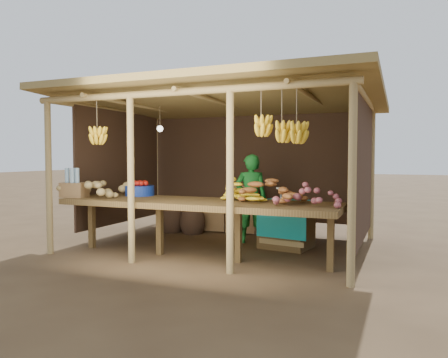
% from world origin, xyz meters
% --- Properties ---
extents(ground, '(60.00, 60.00, 0.00)m').
position_xyz_m(ground, '(0.00, 0.00, 0.00)').
color(ground, brown).
rests_on(ground, ground).
extents(stall_structure, '(4.70, 3.50, 2.43)m').
position_xyz_m(stall_structure, '(0.02, -0.07, 1.92)').
color(stall_structure, tan).
rests_on(stall_structure, ground).
extents(counter, '(3.90, 1.05, 0.80)m').
position_xyz_m(counter, '(0.00, -0.95, 0.74)').
color(counter, brown).
rests_on(counter, ground).
extents(potato_heap, '(1.24, 0.89, 0.37)m').
position_xyz_m(potato_heap, '(-1.67, -1.03, 0.99)').
color(potato_heap, tan).
rests_on(potato_heap, counter).
extents(sweet_potato_heap, '(1.07, 0.86, 0.36)m').
position_xyz_m(sweet_potato_heap, '(0.98, -0.86, 0.98)').
color(sweet_potato_heap, '#A35D2A').
rests_on(sweet_potato_heap, counter).
extents(onion_heap, '(0.93, 0.61, 0.36)m').
position_xyz_m(onion_heap, '(1.54, -1.04, 0.98)').
color(onion_heap, '#A34F57').
rests_on(onion_heap, counter).
extents(banana_pile, '(0.72, 0.58, 0.35)m').
position_xyz_m(banana_pile, '(0.57, -0.89, 0.97)').
color(banana_pile, yellow).
rests_on(banana_pile, counter).
extents(tomato_basin, '(0.44, 0.44, 0.23)m').
position_xyz_m(tomato_basin, '(-1.15, -0.62, 0.90)').
color(tomato_basin, navy).
rests_on(tomato_basin, counter).
extents(bottle_box, '(0.39, 0.34, 0.43)m').
position_xyz_m(bottle_box, '(-1.90, -1.21, 0.97)').
color(bottle_box, olive).
rests_on(bottle_box, counter).
extents(vendor, '(0.61, 0.51, 1.44)m').
position_xyz_m(vendor, '(0.32, 0.36, 0.72)').
color(vendor, '#1A7729').
rests_on(vendor, ground).
extents(tarp_crate, '(0.90, 0.81, 0.95)m').
position_xyz_m(tarp_crate, '(0.95, 0.21, 0.39)').
color(tarp_crate, brown).
rests_on(tarp_crate, ground).
extents(carton_stack, '(1.18, 0.48, 0.87)m').
position_xyz_m(carton_stack, '(-0.32, 1.20, 0.38)').
color(carton_stack, olive).
rests_on(carton_stack, ground).
extents(burlap_sacks, '(0.90, 0.47, 0.64)m').
position_xyz_m(burlap_sacks, '(-1.14, 0.74, 0.28)').
color(burlap_sacks, '#442E1F').
rests_on(burlap_sacks, ground).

